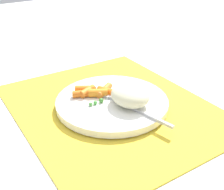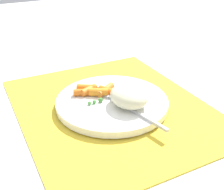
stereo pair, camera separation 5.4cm
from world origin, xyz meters
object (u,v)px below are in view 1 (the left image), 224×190
fork (123,103)px  rice_mound (130,95)px  carrot_portion (94,91)px  plate (112,102)px

fork → rice_mound: bearing=-118.4°
rice_mound → carrot_portion: 0.09m
plate → rice_mound: bearing=-151.6°
plate → fork: (-0.03, -0.01, 0.01)m
plate → carrot_portion: bearing=30.9°
rice_mound → carrot_portion: rice_mound is taller
rice_mound → fork: (0.01, 0.01, -0.02)m
rice_mound → fork: rice_mound is taller
rice_mound → carrot_portion: (0.07, 0.04, -0.01)m
plate → carrot_portion: (0.04, 0.02, 0.02)m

